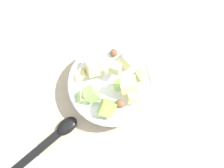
{
  "coord_description": "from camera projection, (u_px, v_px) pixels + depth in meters",
  "views": [
    {
      "loc": [
        -0.05,
        -0.18,
        0.65
      ],
      "look_at": [
        -0.01,
        0.01,
        0.05
      ],
      "focal_mm": 41.89,
      "sensor_mm": 36.0,
      "label": 1
    }
  ],
  "objects": [
    {
      "name": "ground_plane",
      "position": [
        117.0,
        93.0,
        0.67
      ],
      "size": [
        2.4,
        2.4,
        0.0
      ],
      "primitive_type": "plane",
      "color": "silver"
    },
    {
      "name": "placemat",
      "position": [
        117.0,
        93.0,
        0.67
      ],
      "size": [
        0.43,
        0.31,
        0.01
      ],
      "primitive_type": "cube",
      "color": "tan",
      "rests_on": "ground_plane"
    },
    {
      "name": "salad_bowl",
      "position": [
        112.0,
        85.0,
        0.64
      ],
      "size": [
        0.21,
        0.21,
        0.1
      ],
      "color": "white",
      "rests_on": "placemat"
    },
    {
      "name": "serving_spoon",
      "position": [
        50.0,
        140.0,
        0.63
      ],
      "size": [
        0.22,
        0.14,
        0.01
      ],
      "color": "black",
      "rests_on": "placemat"
    }
  ]
}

